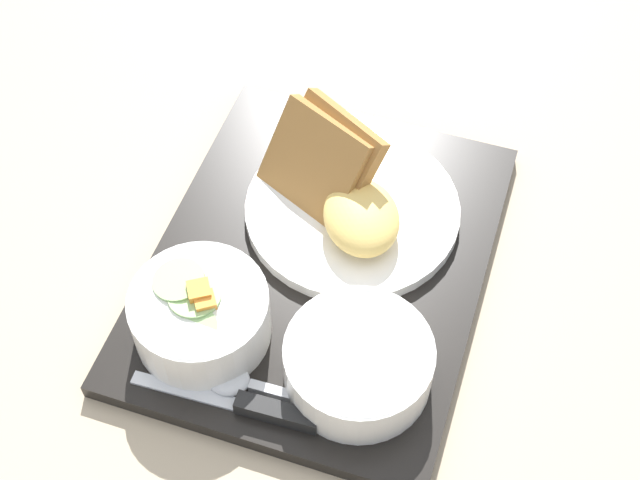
{
  "coord_description": "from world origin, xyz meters",
  "views": [
    {
      "loc": [
        -0.49,
        -0.11,
        0.74
      ],
      "look_at": [
        0.0,
        0.0,
        0.05
      ],
      "focal_mm": 50.0,
      "sensor_mm": 36.0,
      "label": 1
    }
  ],
  "objects_px": {
    "bowl_salad": "(200,313)",
    "knife": "(261,409)",
    "bowl_soup": "(358,362)",
    "spoon": "(259,387)",
    "plate_main": "(345,198)"
  },
  "relations": [
    {
      "from": "bowl_salad",
      "to": "plate_main",
      "type": "distance_m",
      "value": 0.19
    },
    {
      "from": "knife",
      "to": "plate_main",
      "type": "bearing_deg",
      "value": -92.87
    },
    {
      "from": "plate_main",
      "to": "spoon",
      "type": "bearing_deg",
      "value": 170.85
    },
    {
      "from": "plate_main",
      "to": "spoon",
      "type": "height_order",
      "value": "plate_main"
    },
    {
      "from": "knife",
      "to": "bowl_salad",
      "type": "bearing_deg",
      "value": -39.15
    },
    {
      "from": "bowl_soup",
      "to": "spoon",
      "type": "distance_m",
      "value": 0.09
    },
    {
      "from": "bowl_salad",
      "to": "plate_main",
      "type": "height_order",
      "value": "plate_main"
    },
    {
      "from": "bowl_salad",
      "to": "spoon",
      "type": "relative_size",
      "value": 0.84
    },
    {
      "from": "bowl_salad",
      "to": "bowl_soup",
      "type": "xyz_separation_m",
      "value": [
        -0.02,
        -0.15,
        -0.0
      ]
    },
    {
      "from": "plate_main",
      "to": "spoon",
      "type": "relative_size",
      "value": 1.44
    },
    {
      "from": "bowl_soup",
      "to": "knife",
      "type": "height_order",
      "value": "bowl_soup"
    },
    {
      "from": "plate_main",
      "to": "knife",
      "type": "bearing_deg",
      "value": 173.45
    },
    {
      "from": "bowl_soup",
      "to": "spoon",
      "type": "bearing_deg",
      "value": 111.16
    },
    {
      "from": "bowl_salad",
      "to": "knife",
      "type": "height_order",
      "value": "bowl_salad"
    },
    {
      "from": "plate_main",
      "to": "knife",
      "type": "xyz_separation_m",
      "value": [
        -0.23,
        0.03,
        -0.02
      ]
    }
  ]
}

